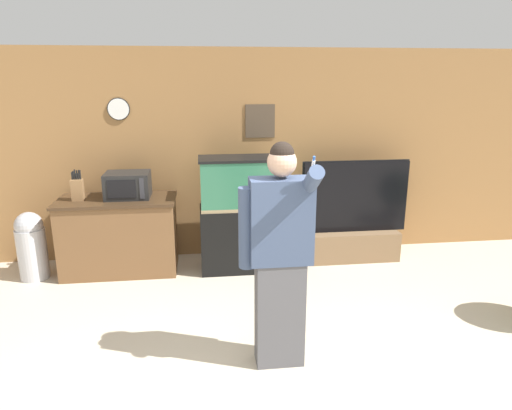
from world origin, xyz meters
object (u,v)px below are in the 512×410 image
Objects in this scene: counter_island at (120,235)px; person_standing at (279,254)px; knife_block at (77,189)px; tv_on_stand at (353,231)px; trash_bin at (31,245)px; microwave at (128,185)px; aquarium_on_stand at (239,214)px.

counter_island is 2.61m from person_standing.
knife_block is 3.36m from tv_on_stand.
counter_island reaches higher than trash_bin.
person_standing reaches higher than knife_block.
person_standing is 2.28× the size of trash_bin.
tv_on_stand is at bearing -0.19° from microwave.
aquarium_on_stand reaches higher than knife_block.
tv_on_stand is at bearing 5.05° from aquarium_on_stand.
microwave reaches higher than counter_island.
microwave is (0.13, 0.04, 0.59)m from counter_island.
person_standing is (1.97, -2.01, -0.09)m from knife_block.
person_standing is at bearing -122.51° from tv_on_stand.
aquarium_on_stand reaches higher than microwave.
tv_on_stand is (1.47, 0.13, -0.31)m from aquarium_on_stand.
tv_on_stand is 3.85m from trash_bin.
knife_block is 0.44× the size of trash_bin.
person_standing is at bearing -37.59° from trash_bin.
aquarium_on_stand is at bearing -174.95° from tv_on_stand.
person_standing is (-1.32, -2.07, 0.57)m from tv_on_stand.
microwave is 0.37× the size of tv_on_stand.
counter_island is 0.99× the size of aquarium_on_stand.
microwave is at bearing 179.81° from tv_on_stand.
trash_bin is at bearing 142.41° from person_standing.
aquarium_on_stand is (1.41, -0.10, 0.23)m from counter_island.
tv_on_stand is 2.52m from person_standing.
aquarium_on_stand is at bearing -4.15° from counter_island.
knife_block is at bearing -175.57° from counter_island.
counter_island is 0.97m from trash_bin.
counter_island is at bearing 5.75° from trash_bin.
person_standing is (1.42, -2.08, -0.10)m from microwave.
microwave reaches higher than trash_bin.
counter_island is at bearing -179.46° from tv_on_stand.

